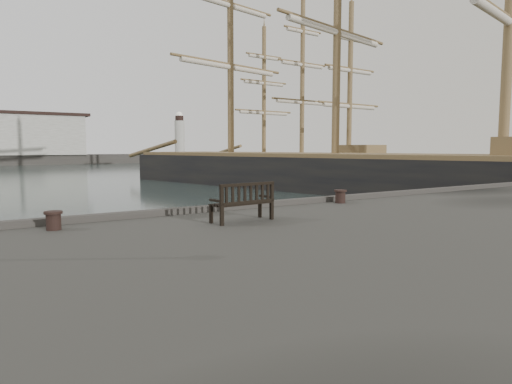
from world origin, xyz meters
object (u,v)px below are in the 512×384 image
bench (243,209)px  tall_ship_far (301,169)px  bollard_left (53,221)px  tall_ship_main (335,179)px  bollard_right (340,196)px

bench → tall_ship_far: tall_ship_far is taller
bench → bollard_left: 4.55m
bench → bollard_left: bench is taller
bench → bollard_left: (-4.35, 1.35, -0.09)m
bollard_left → bench: bearing=-17.2°
tall_ship_main → tall_ship_far: bearing=46.6°
bollard_right → tall_ship_far: tall_ship_far is taller
bollard_right → tall_ship_main: tall_ship_main is taller
tall_ship_main → tall_ship_far: size_ratio=1.65×
bench → tall_ship_far: size_ratio=0.06×
bench → tall_ship_main: size_ratio=0.04×
bench → tall_ship_main: (19.95, 18.15, -1.03)m
bollard_right → tall_ship_far: (24.80, 33.25, -1.00)m
bench → tall_ship_main: bearing=36.8°
bollard_left → tall_ship_far: bearing=44.5°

